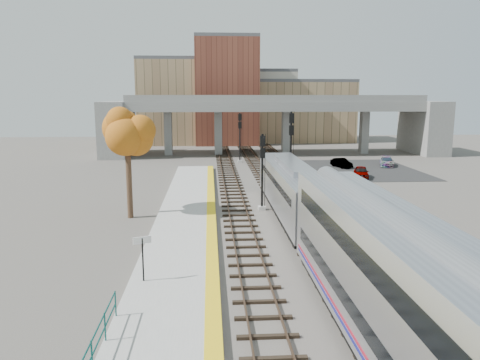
{
  "coord_description": "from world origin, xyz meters",
  "views": [
    {
      "loc": [
        -5.41,
        -30.53,
        9.43
      ],
      "look_at": [
        -2.92,
        7.66,
        2.5
      ],
      "focal_mm": 35.0,
      "sensor_mm": 36.0,
      "label": 1
    }
  ],
  "objects_px": {
    "signal_mast_far": "(240,138)",
    "locomotive": "(292,188)",
    "signal_mast_mid": "(291,149)",
    "tree": "(127,130)",
    "coach": "(423,317)",
    "car_a": "(361,172)",
    "car_c": "(387,161)",
    "signal_mast_near": "(262,175)",
    "car_b": "(341,163)"
  },
  "relations": [
    {
      "from": "locomotive",
      "to": "signal_mast_near",
      "type": "relative_size",
      "value": 3.0
    },
    {
      "from": "tree",
      "to": "car_b",
      "type": "distance_m",
      "value": 34.45
    },
    {
      "from": "signal_mast_far",
      "to": "tree",
      "type": "xyz_separation_m",
      "value": [
        -10.56,
        -30.23,
        3.35
      ]
    },
    {
      "from": "car_c",
      "to": "signal_mast_near",
      "type": "bearing_deg",
      "value": -111.6
    },
    {
      "from": "locomotive",
      "to": "car_a",
      "type": "bearing_deg",
      "value": 56.64
    },
    {
      "from": "signal_mast_near",
      "to": "car_c",
      "type": "bearing_deg",
      "value": 49.93
    },
    {
      "from": "signal_mast_far",
      "to": "car_b",
      "type": "relative_size",
      "value": 1.93
    },
    {
      "from": "tree",
      "to": "signal_mast_mid",
      "type": "bearing_deg",
      "value": 38.85
    },
    {
      "from": "locomotive",
      "to": "coach",
      "type": "relative_size",
      "value": 0.76
    },
    {
      "from": "signal_mast_mid",
      "to": "car_a",
      "type": "bearing_deg",
      "value": 25.82
    },
    {
      "from": "signal_mast_far",
      "to": "car_b",
      "type": "distance_m",
      "value": 14.68
    },
    {
      "from": "tree",
      "to": "car_b",
      "type": "xyz_separation_m",
      "value": [
        23.66,
        24.26,
        -6.18
      ]
    },
    {
      "from": "locomotive",
      "to": "signal_mast_mid",
      "type": "height_order",
      "value": "signal_mast_mid"
    },
    {
      "from": "tree",
      "to": "car_a",
      "type": "xyz_separation_m",
      "value": [
        23.68,
        16.17,
        -6.11
      ]
    },
    {
      "from": "signal_mast_far",
      "to": "tree",
      "type": "bearing_deg",
      "value": -109.25
    },
    {
      "from": "locomotive",
      "to": "car_b",
      "type": "height_order",
      "value": "locomotive"
    },
    {
      "from": "coach",
      "to": "signal_mast_near",
      "type": "xyz_separation_m",
      "value": [
        -2.1,
        24.98,
        0.21
      ]
    },
    {
      "from": "signal_mast_near",
      "to": "car_c",
      "type": "height_order",
      "value": "signal_mast_near"
    },
    {
      "from": "coach",
      "to": "tree",
      "type": "height_order",
      "value": "tree"
    },
    {
      "from": "locomotive",
      "to": "tree",
      "type": "distance_m",
      "value": 13.46
    },
    {
      "from": "locomotive",
      "to": "car_a",
      "type": "relative_size",
      "value": 4.84
    },
    {
      "from": "signal_mast_mid",
      "to": "tree",
      "type": "distance_m",
      "value": 19.03
    },
    {
      "from": "tree",
      "to": "car_a",
      "type": "relative_size",
      "value": 2.34
    },
    {
      "from": "signal_mast_mid",
      "to": "car_b",
      "type": "height_order",
      "value": "signal_mast_mid"
    },
    {
      "from": "coach",
      "to": "signal_mast_mid",
      "type": "xyz_separation_m",
      "value": [
        2.0,
        34.99,
        1.22
      ]
    },
    {
      "from": "locomotive",
      "to": "car_c",
      "type": "height_order",
      "value": "locomotive"
    },
    {
      "from": "signal_mast_far",
      "to": "tree",
      "type": "height_order",
      "value": "tree"
    },
    {
      "from": "signal_mast_mid",
      "to": "signal_mast_far",
      "type": "distance_m",
      "value": 18.89
    },
    {
      "from": "tree",
      "to": "car_b",
      "type": "relative_size",
      "value": 2.52
    },
    {
      "from": "signal_mast_mid",
      "to": "signal_mast_far",
      "type": "bearing_deg",
      "value": 102.54
    },
    {
      "from": "coach",
      "to": "tree",
      "type": "distance_m",
      "value": 26.72
    },
    {
      "from": "signal_mast_far",
      "to": "locomotive",
      "type": "bearing_deg",
      "value": -86.1
    },
    {
      "from": "coach",
      "to": "signal_mast_mid",
      "type": "relative_size",
      "value": 3.2
    },
    {
      "from": "signal_mast_near",
      "to": "tree",
      "type": "xyz_separation_m",
      "value": [
        -10.56,
        -1.79,
        3.82
      ]
    },
    {
      "from": "car_a",
      "to": "signal_mast_near",
      "type": "bearing_deg",
      "value": -117.29
    },
    {
      "from": "coach",
      "to": "tree",
      "type": "relative_size",
      "value": 2.72
    },
    {
      "from": "coach",
      "to": "car_a",
      "type": "height_order",
      "value": "coach"
    },
    {
      "from": "signal_mast_mid",
      "to": "car_c",
      "type": "bearing_deg",
      "value": 40.56
    },
    {
      "from": "signal_mast_near",
      "to": "car_b",
      "type": "xyz_separation_m",
      "value": [
        13.1,
        22.46,
        -2.37
      ]
    },
    {
      "from": "tree",
      "to": "car_c",
      "type": "bearing_deg",
      "value": 39.74
    },
    {
      "from": "locomotive",
      "to": "coach",
      "type": "bearing_deg",
      "value": -90.0
    },
    {
      "from": "locomotive",
      "to": "tree",
      "type": "relative_size",
      "value": 2.07
    },
    {
      "from": "coach",
      "to": "car_a",
      "type": "distance_m",
      "value": 40.92
    },
    {
      "from": "car_a",
      "to": "car_c",
      "type": "xyz_separation_m",
      "value": [
        6.4,
        8.84,
        -0.05
      ]
    },
    {
      "from": "signal_mast_mid",
      "to": "car_a",
      "type": "height_order",
      "value": "signal_mast_mid"
    },
    {
      "from": "signal_mast_near",
      "to": "car_c",
      "type": "xyz_separation_m",
      "value": [
        19.53,
        23.22,
        -2.35
      ]
    },
    {
      "from": "locomotive",
      "to": "coach",
      "type": "xyz_separation_m",
      "value": [
        -0.0,
        -22.61,
        0.52
      ]
    },
    {
      "from": "coach",
      "to": "car_c",
      "type": "height_order",
      "value": "coach"
    },
    {
      "from": "car_a",
      "to": "car_c",
      "type": "height_order",
      "value": "car_a"
    },
    {
      "from": "signal_mast_mid",
      "to": "car_a",
      "type": "xyz_separation_m",
      "value": [
        9.03,
        4.37,
        -3.3
      ]
    }
  ]
}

